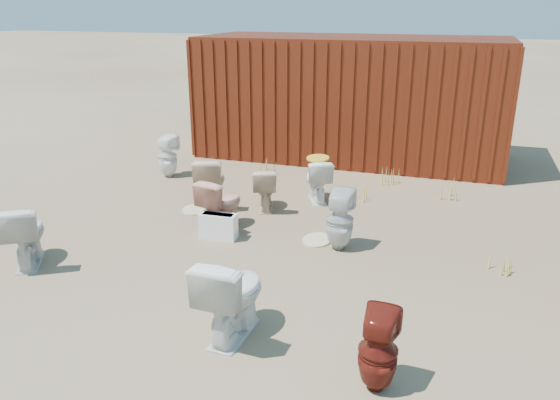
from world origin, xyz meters
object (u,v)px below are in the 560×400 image
(loose_tank, at_px, (218,226))
(toilet_back_a, at_px, (167,156))
(shipping_container, at_px, (351,98))
(toilet_back_beige_right, at_px, (211,181))
(toilet_back_beige_left, at_px, (265,188))
(toilet_front_a, at_px, (25,234))
(toilet_front_pink, at_px, (221,203))
(toilet_back_yellowlid, at_px, (317,180))
(toilet_front_c, at_px, (232,295))
(toilet_back_e, at_px, (340,220))
(toilet_front_maroon, at_px, (378,351))

(loose_tank, bearing_deg, toilet_back_a, 128.47)
(shipping_container, height_order, toilet_back_beige_right, shipping_container)
(shipping_container, distance_m, toilet_back_beige_left, 3.74)
(toilet_front_a, height_order, toilet_front_pink, toilet_front_a)
(toilet_back_a, relative_size, toilet_back_beige_left, 1.16)
(toilet_back_yellowlid, bearing_deg, toilet_back_a, -33.77)
(toilet_front_a, xyz_separation_m, toilet_front_c, (2.97, -0.62, 0.03))
(shipping_container, xyz_separation_m, toilet_back_e, (0.83, -4.67, -0.80))
(shipping_container, bearing_deg, toilet_back_a, -137.92)
(toilet_front_maroon, distance_m, toilet_back_beige_right, 4.77)
(toilet_front_a, relative_size, toilet_front_maroon, 1.08)
(toilet_front_pink, xyz_separation_m, toilet_back_yellowlid, (0.99, 1.53, -0.02))
(toilet_back_beige_left, distance_m, loose_tank, 1.30)
(toilet_back_e, bearing_deg, toilet_back_beige_left, -36.14)
(toilet_back_beige_left, distance_m, toilet_back_e, 1.77)
(shipping_container, bearing_deg, toilet_front_maroon, -76.72)
(toilet_front_a, xyz_separation_m, toilet_back_beige_left, (2.10, 2.70, -0.06))
(toilet_back_a, distance_m, toilet_back_beige_left, 2.49)
(toilet_front_a, bearing_deg, toilet_front_pink, -166.48)
(toilet_back_beige_right, relative_size, toilet_back_yellowlid, 1.14)
(toilet_back_beige_left, bearing_deg, shipping_container, -117.39)
(toilet_front_pink, height_order, toilet_back_yellowlid, toilet_front_pink)
(toilet_back_yellowlid, bearing_deg, toilet_front_pink, 31.25)
(toilet_front_a, xyz_separation_m, toilet_back_beige_right, (1.24, 2.60, 0.00))
(toilet_front_a, bearing_deg, shipping_container, -144.76)
(toilet_back_e, distance_m, loose_tank, 1.65)
(toilet_front_c, relative_size, toilet_back_beige_right, 1.08)
(toilet_back_a, distance_m, toilet_back_e, 4.23)
(toilet_front_c, distance_m, toilet_front_maroon, 1.47)
(shipping_container, distance_m, toilet_front_pink, 4.67)
(toilet_front_a, bearing_deg, toilet_back_beige_left, -159.61)
(toilet_front_c, distance_m, toilet_back_e, 2.31)
(shipping_container, bearing_deg, loose_tank, -99.23)
(shipping_container, bearing_deg, toilet_back_beige_right, -111.26)
(toilet_front_maroon, distance_m, loose_tank, 3.48)
(toilet_back_e, bearing_deg, toilet_back_beige_right, -21.85)
(toilet_front_pink, distance_m, toilet_back_e, 1.74)
(toilet_back_a, bearing_deg, loose_tank, 140.12)
(toilet_front_pink, xyz_separation_m, toilet_front_c, (1.19, -2.41, 0.06))
(toilet_front_a, distance_m, toilet_back_beige_left, 3.42)
(loose_tank, bearing_deg, toilet_back_beige_right, 115.81)
(toilet_back_e, relative_size, loose_tank, 1.59)
(toilet_back_a, bearing_deg, toilet_back_e, 158.50)
(shipping_container, relative_size, toilet_back_beige_right, 7.61)
(toilet_back_beige_right, bearing_deg, toilet_back_e, 140.83)
(toilet_front_pink, height_order, toilet_back_beige_left, toilet_front_pink)
(toilet_back_a, relative_size, toilet_back_yellowlid, 1.11)
(toilet_back_e, bearing_deg, loose_tank, 8.13)
(toilet_front_c, bearing_deg, toilet_front_a, -9.22)
(shipping_container, xyz_separation_m, toilet_front_c, (0.29, -6.92, -0.77))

